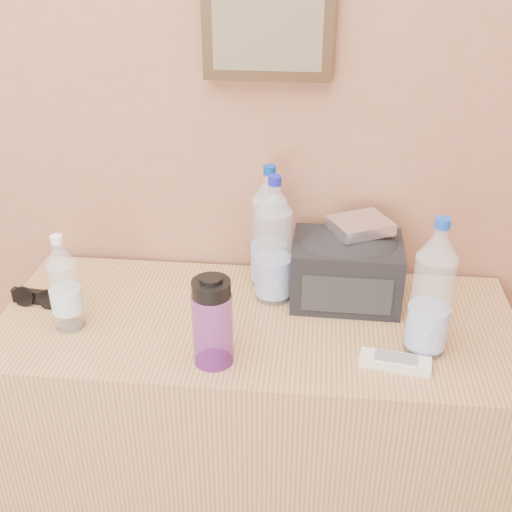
{
  "coord_description": "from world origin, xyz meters",
  "views": [
    {
      "loc": [
        0.61,
        0.46,
        1.63
      ],
      "look_at": [
        0.49,
        1.71,
        0.95
      ],
      "focal_mm": 45.0,
      "sensor_mm": 36.0,
      "label": 1
    }
  ],
  "objects_px": {
    "pet_large_c": "(274,246)",
    "pet_small": "(65,288)",
    "ac_remote": "(395,362)",
    "foil_packet": "(360,225)",
    "toiletry_bag": "(346,267)",
    "pet_large_b": "(269,233)",
    "pet_large_d": "(432,295)",
    "dresser": "(257,439)",
    "sunglasses": "(39,297)",
    "nalgene_bottle": "(212,321)"
  },
  "relations": [
    {
      "from": "dresser",
      "to": "pet_large_d",
      "type": "bearing_deg",
      "value": -11.3
    },
    {
      "from": "pet_large_b",
      "to": "pet_large_d",
      "type": "xyz_separation_m",
      "value": [
        0.37,
        -0.25,
        -0.0
      ]
    },
    {
      "from": "pet_large_d",
      "to": "pet_small",
      "type": "height_order",
      "value": "pet_large_d"
    },
    {
      "from": "ac_remote",
      "to": "foil_packet",
      "type": "xyz_separation_m",
      "value": [
        -0.08,
        0.29,
        0.18
      ]
    },
    {
      "from": "pet_large_c",
      "to": "pet_small",
      "type": "distance_m",
      "value": 0.5
    },
    {
      "from": "toiletry_bag",
      "to": "pet_large_c",
      "type": "bearing_deg",
      "value": -175.22
    },
    {
      "from": "pet_large_d",
      "to": "pet_large_c",
      "type": "bearing_deg",
      "value": 152.61
    },
    {
      "from": "pet_large_b",
      "to": "sunglasses",
      "type": "height_order",
      "value": "pet_large_b"
    },
    {
      "from": "nalgene_bottle",
      "to": "ac_remote",
      "type": "relative_size",
      "value": 1.4
    },
    {
      "from": "sunglasses",
      "to": "ac_remote",
      "type": "xyz_separation_m",
      "value": [
        0.85,
        -0.16,
        -0.01
      ]
    },
    {
      "from": "nalgene_bottle",
      "to": "foil_packet",
      "type": "bearing_deg",
      "value": 44.52
    },
    {
      "from": "dresser",
      "to": "toiletry_bag",
      "type": "relative_size",
      "value": 4.68
    },
    {
      "from": "dresser",
      "to": "pet_small",
      "type": "bearing_deg",
      "value": -170.86
    },
    {
      "from": "ac_remote",
      "to": "toiletry_bag",
      "type": "bearing_deg",
      "value": 120.44
    },
    {
      "from": "dresser",
      "to": "pet_small",
      "type": "height_order",
      "value": "pet_small"
    },
    {
      "from": "pet_large_c",
      "to": "dresser",
      "type": "bearing_deg",
      "value": -106.33
    },
    {
      "from": "pet_small",
      "to": "nalgene_bottle",
      "type": "relative_size",
      "value": 1.13
    },
    {
      "from": "ac_remote",
      "to": "toiletry_bag",
      "type": "height_order",
      "value": "toiletry_bag"
    },
    {
      "from": "pet_large_b",
      "to": "sunglasses",
      "type": "xyz_separation_m",
      "value": [
        -0.55,
        -0.16,
        -0.12
      ]
    },
    {
      "from": "pet_small",
      "to": "pet_large_d",
      "type": "bearing_deg",
      "value": -0.48
    },
    {
      "from": "dresser",
      "to": "pet_small",
      "type": "relative_size",
      "value": 5.21
    },
    {
      "from": "toiletry_bag",
      "to": "foil_packet",
      "type": "bearing_deg",
      "value": 44.22
    },
    {
      "from": "dresser",
      "to": "ac_remote",
      "type": "distance_m",
      "value": 0.52
    },
    {
      "from": "pet_large_c",
      "to": "toiletry_bag",
      "type": "distance_m",
      "value": 0.19
    },
    {
      "from": "pet_small",
      "to": "toiletry_bag",
      "type": "distance_m",
      "value": 0.67
    },
    {
      "from": "pet_large_b",
      "to": "ac_remote",
      "type": "xyz_separation_m",
      "value": [
        0.3,
        -0.32,
        -0.13
      ]
    },
    {
      "from": "pet_large_d",
      "to": "sunglasses",
      "type": "height_order",
      "value": "pet_large_d"
    },
    {
      "from": "dresser",
      "to": "sunglasses",
      "type": "relative_size",
      "value": 8.82
    },
    {
      "from": "nalgene_bottle",
      "to": "ac_remote",
      "type": "height_order",
      "value": "nalgene_bottle"
    },
    {
      "from": "pet_large_d",
      "to": "nalgene_bottle",
      "type": "relative_size",
      "value": 1.53
    },
    {
      "from": "pet_small",
      "to": "ac_remote",
      "type": "relative_size",
      "value": 1.58
    },
    {
      "from": "pet_large_b",
      "to": "pet_small",
      "type": "bearing_deg",
      "value": -151.16
    },
    {
      "from": "pet_large_c",
      "to": "sunglasses",
      "type": "distance_m",
      "value": 0.59
    },
    {
      "from": "sunglasses",
      "to": "ac_remote",
      "type": "height_order",
      "value": "sunglasses"
    },
    {
      "from": "pet_large_c",
      "to": "sunglasses",
      "type": "relative_size",
      "value": 2.33
    },
    {
      "from": "pet_small",
      "to": "nalgene_bottle",
      "type": "bearing_deg",
      "value": -15.04
    },
    {
      "from": "pet_large_b",
      "to": "pet_large_d",
      "type": "height_order",
      "value": "pet_large_b"
    },
    {
      "from": "pet_large_c",
      "to": "nalgene_bottle",
      "type": "bearing_deg",
      "value": -111.62
    },
    {
      "from": "dresser",
      "to": "foil_packet",
      "type": "relative_size",
      "value": 9.22
    },
    {
      "from": "ac_remote",
      "to": "pet_large_d",
      "type": "bearing_deg",
      "value": 53.34
    },
    {
      "from": "pet_large_c",
      "to": "nalgene_bottle",
      "type": "relative_size",
      "value": 1.55
    },
    {
      "from": "pet_large_b",
      "to": "toiletry_bag",
      "type": "height_order",
      "value": "pet_large_b"
    },
    {
      "from": "ac_remote",
      "to": "toiletry_bag",
      "type": "xyz_separation_m",
      "value": [
        -0.1,
        0.26,
        0.08
      ]
    },
    {
      "from": "dresser",
      "to": "pet_large_c",
      "type": "bearing_deg",
      "value": 73.67
    },
    {
      "from": "nalgene_bottle",
      "to": "pet_large_d",
      "type": "bearing_deg",
      "value": 10.97
    },
    {
      "from": "foil_packet",
      "to": "dresser",
      "type": "bearing_deg",
      "value": -148.94
    },
    {
      "from": "pet_large_c",
      "to": "pet_small",
      "type": "relative_size",
      "value": 1.38
    },
    {
      "from": "pet_large_d",
      "to": "toiletry_bag",
      "type": "xyz_separation_m",
      "value": [
        -0.17,
        0.19,
        -0.05
      ]
    },
    {
      "from": "ac_remote",
      "to": "foil_packet",
      "type": "height_order",
      "value": "foil_packet"
    },
    {
      "from": "pet_large_c",
      "to": "pet_small",
      "type": "height_order",
      "value": "pet_large_c"
    }
  ]
}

